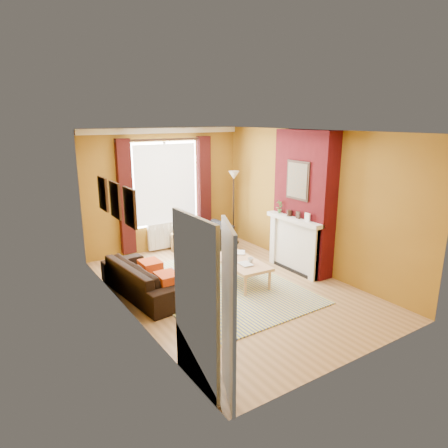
{
  "coord_description": "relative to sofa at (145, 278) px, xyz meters",
  "views": [
    {
      "loc": [
        -3.82,
        -5.6,
        3.02
      ],
      "look_at": [
        0.0,
        0.25,
        1.15
      ],
      "focal_mm": 32.0,
      "sensor_mm": 36.0,
      "label": 1
    }
  ],
  "objects": [
    {
      "name": "book_a",
      "position": [
        1.54,
        -0.72,
        0.15
      ],
      "size": [
        0.22,
        0.28,
        0.03
      ],
      "primitive_type": "imported",
      "rotation": [
        0.0,
        0.0,
        -0.06
      ],
      "color": "#999999",
      "rests_on": "coffee_table"
    },
    {
      "name": "mug",
      "position": [
        1.78,
        -0.7,
        0.18
      ],
      "size": [
        0.13,
        0.13,
        0.1
      ],
      "primitive_type": "imported",
      "rotation": [
        0.0,
        0.0,
        -0.29
      ],
      "color": "#999999",
      "rests_on": "coffee_table"
    },
    {
      "name": "coffee_table",
      "position": [
        1.69,
        -0.5,
        0.09
      ],
      "size": [
        0.72,
        1.33,
        0.43
      ],
      "rotation": [
        0.0,
        0.0,
        -0.06
      ],
      "color": "tan",
      "rests_on": "ground"
    },
    {
      "name": "wicker_stool",
      "position": [
        1.55,
        1.79,
        -0.08
      ],
      "size": [
        0.45,
        0.45,
        0.43
      ],
      "rotation": [
        0.0,
        0.0,
        -0.43
      ],
      "color": "olive",
      "rests_on": "ground"
    },
    {
      "name": "striped_rug",
      "position": [
        1.25,
        -0.44,
        -0.29
      ],
      "size": [
        2.51,
        3.44,
        0.02
      ],
      "rotation": [
        0.0,
        0.0,
        0.02
      ],
      "color": "#374E99",
      "rests_on": "ground"
    },
    {
      "name": "armchair",
      "position": [
        2.12,
        1.4,
        0.02
      ],
      "size": [
        1.01,
        0.89,
        0.63
      ],
      "primitive_type": "imported",
      "rotation": [
        0.0,
        0.0,
        3.19
      ],
      "color": "black",
      "rests_on": "ground"
    },
    {
      "name": "sofa",
      "position": [
        0.0,
        0.0,
        0.0
      ],
      "size": [
        0.99,
        2.1,
        0.59
      ],
      "primitive_type": "imported",
      "rotation": [
        0.0,
        0.0,
        1.67
      ],
      "color": "black",
      "rests_on": "ground"
    },
    {
      "name": "floor_lamp",
      "position": [
        2.97,
        1.58,
        1.12
      ],
      "size": [
        0.28,
        0.28,
        1.79
      ],
      "rotation": [
        0.0,
        0.0,
        -0.08
      ],
      "color": "black",
      "rests_on": "ground"
    },
    {
      "name": "book_b",
      "position": [
        1.86,
        -0.08,
        0.14
      ],
      "size": [
        0.33,
        0.34,
        0.02
      ],
      "primitive_type": "imported",
      "rotation": [
        0.0,
        0.0,
        -0.65
      ],
      "color": "#999999",
      "rests_on": "coffee_table"
    },
    {
      "name": "room_walls",
      "position": [
        2.06,
        -0.34,
        1.09
      ],
      "size": [
        3.82,
        5.54,
        2.83
      ],
      "color": "olive",
      "rests_on": "ground"
    },
    {
      "name": "ground",
      "position": [
        1.42,
        -0.61,
        -0.3
      ],
      "size": [
        5.5,
        5.5,
        0.0
      ],
      "primitive_type": "plane",
      "color": "olive",
      "rests_on": "ground"
    },
    {
      "name": "tv_remote",
      "position": [
        1.58,
        -0.29,
        0.15
      ],
      "size": [
        0.05,
        0.17,
        0.02
      ],
      "rotation": [
        0.0,
        0.0,
        -0.01
      ],
      "color": "#252528",
      "rests_on": "coffee_table"
    }
  ]
}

